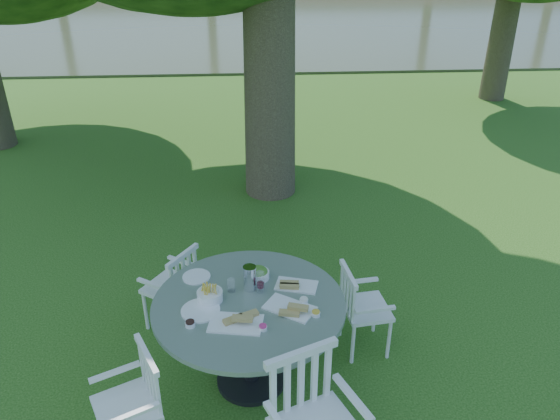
{
  "coord_description": "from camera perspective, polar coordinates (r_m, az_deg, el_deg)",
  "views": [
    {
      "loc": [
        -0.31,
        -4.48,
        3.32
      ],
      "look_at": [
        0.0,
        0.2,
        0.85
      ],
      "focal_mm": 35.0,
      "sensor_mm": 36.0,
      "label": 1
    }
  ],
  "objects": [
    {
      "name": "river",
      "position": [
        27.68,
        -3.33,
        20.81
      ],
      "size": [
        100.0,
        28.0,
        0.12
      ],
      "primitive_type": "cube",
      "color": "#343D24",
      "rests_on": "ground"
    },
    {
      "name": "ground",
      "position": [
        5.58,
        0.14,
        -8.71
      ],
      "size": [
        140.0,
        140.0,
        0.0
      ],
      "primitive_type": "plane",
      "color": "#19430D",
      "rests_on": "ground"
    },
    {
      "name": "chair_ne",
      "position": [
        4.71,
        8.09,
        -9.69
      ],
      "size": [
        0.43,
        0.45,
        0.8
      ],
      "rotation": [
        0.0,
        0.0,
        -4.59
      ],
      "color": "white",
      "rests_on": "ground"
    },
    {
      "name": "chair_sw",
      "position": [
        4.0,
        -14.68,
        -18.39
      ],
      "size": [
        0.54,
        0.56,
        0.84
      ],
      "rotation": [
        0.0,
        0.0,
        -1.11
      ],
      "color": "white",
      "rests_on": "ground"
    },
    {
      "name": "chair_nw",
      "position": [
        4.98,
        -10.76,
        -7.54
      ],
      "size": [
        0.55,
        0.56,
        0.82
      ],
      "rotation": [
        0.0,
        0.0,
        -2.15
      ],
      "color": "white",
      "rests_on": "ground"
    },
    {
      "name": "table",
      "position": [
        4.25,
        -3.22,
        -11.13
      ],
      "size": [
        1.46,
        1.46,
        0.8
      ],
      "color": "black",
      "rests_on": "ground"
    },
    {
      "name": "tableware",
      "position": [
        4.2,
        -4.14,
        -8.58
      ],
      "size": [
        1.09,
        0.86,
        0.2
      ],
      "color": "white",
      "rests_on": "table"
    },
    {
      "name": "chair_se",
      "position": [
        3.67,
        3.11,
        -20.36
      ],
      "size": [
        0.65,
        0.63,
        1.0
      ],
      "rotation": [
        0.0,
        0.0,
        0.4
      ],
      "color": "white",
      "rests_on": "ground"
    }
  ]
}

